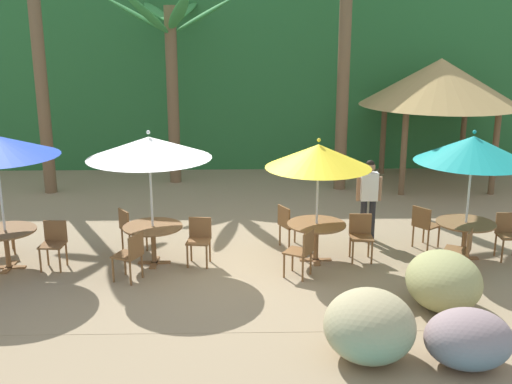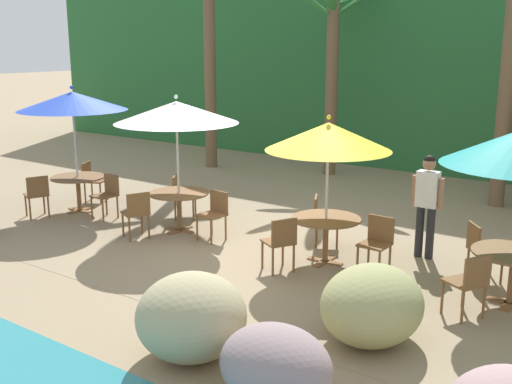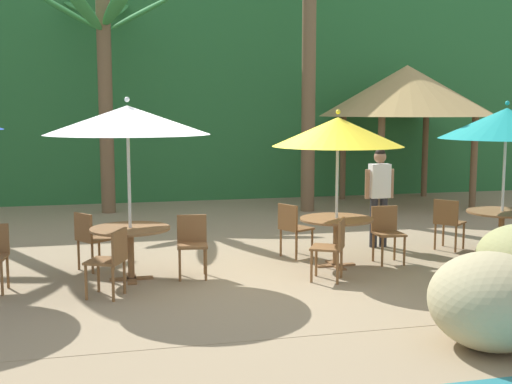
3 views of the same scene
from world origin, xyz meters
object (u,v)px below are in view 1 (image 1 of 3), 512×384
Objects in this scene: chair_blue_seaward at (54,241)px; chair_white_inland at (129,227)px; dining_table_blue at (6,237)px; umbrella_white at (149,148)px; dining_table_teal at (465,229)px; chair_yellow_seaward at (361,233)px; dining_table_white at (153,232)px; palm_tree_second at (171,57)px; chair_white_left at (131,253)px; chair_teal_left at (462,249)px; umbrella_teal at (473,149)px; chair_yellow_inland at (288,223)px; waiter_in_white at (369,194)px; chair_yellow_left at (303,250)px; chair_white_seaward at (199,237)px; palm_tree_third at (345,17)px; chair_teal_inland at (424,224)px; palapa_hut at (440,82)px; palm_tree_nearest at (36,28)px; chair_teal_seaward at (508,232)px; umbrella_yellow at (318,156)px; dining_table_yellow at (316,230)px.

chair_white_inland is at bearing 32.49° from chair_blue_seaward.
umbrella_white is (2.65, 0.17, 1.60)m from dining_table_blue.
chair_yellow_seaward is at bearing 178.33° from dining_table_teal.
chair_yellow_seaward is at bearing -6.56° from chair_white_inland.
dining_table_white is 0.22× the size of palm_tree_second.
chair_white_left is 1.00× the size of chair_teal_left.
dining_table_white is 6.06m from umbrella_teal.
palm_tree_second is (-6.13, 6.11, 1.33)m from umbrella_teal.
chair_yellow_inland is at bearing -62.33° from palm_tree_second.
chair_yellow_inland is 0.51× the size of waiter_in_white.
palm_tree_second is (2.39, 6.37, 2.85)m from dining_table_blue.
chair_white_left is 1.00× the size of chair_yellow_inland.
chair_yellow_inland reaches higher than dining_table_blue.
chair_yellow_left is at bearing -165.89° from dining_table_teal.
chair_white_seaward is 1.38m from chair_white_left.
umbrella_teal is at bearing 0.79° from umbrella_white.
chair_white_seaward is at bearing -0.42° from dining_table_white.
palm_tree_third reaches higher than umbrella_white.
umbrella_teal is at bearing -45.48° from chair_teal_inland.
umbrella_teal is at bearing 67.60° from chair_teal_left.
palapa_hut is (1.17, 5.79, 0.67)m from umbrella_teal.
palm_tree_nearest is 10.61m from palapa_hut.
palm_tree_second reaches higher than umbrella_teal.
chair_teal_seaward is 1.46m from chair_teal_left.
chair_yellow_left is 0.51× the size of waiter_in_white.
dining_table_blue is at bearing -177.75° from chair_blue_seaward.
umbrella_yellow reaches higher than chair_teal_left.
dining_table_yellow is (5.69, 0.25, 0.00)m from dining_table_blue.
umbrella_yellow is at bearing 2.11° from chair_white_seaward.
dining_table_white is 4.43m from waiter_in_white.
chair_yellow_left is 8.21m from palapa_hut.
palm_tree_third is at bearing 57.25° from chair_white_seaward.
dining_table_white is 0.86m from chair_white_inland.
umbrella_white is at bearing -49.56° from chair_white_inland.
chair_white_left is (-1.12, -0.81, 0.00)m from chair_white_seaward.
dining_table_white is 7.90m from palm_tree_third.
chair_blue_seaward is at bearing 2.25° from dining_table_blue.
dining_table_teal is (5.87, 0.08, 0.00)m from dining_table_white.
chair_yellow_seaward is (5.69, 0.28, 0.00)m from chair_blue_seaward.
chair_yellow_seaward is (0.85, 0.06, -1.51)m from umbrella_yellow.
umbrella_white is 6.33m from palm_tree_second.
umbrella_teal is at bearing -44.94° from palm_tree_second.
chair_white_seaward is 5.27m from umbrella_teal.
palapa_hut is (0.32, 5.73, 2.30)m from chair_teal_seaward.
umbrella_teal is at bearing 14.11° from chair_yellow_left.
palapa_hut is (7.59, 5.22, 2.30)m from chair_white_inland.
chair_teal_left is (7.33, -0.57, 0.00)m from chair_blue_seaward.
chair_yellow_inland is at bearing 153.21° from chair_teal_left.
dining_table_yellow is at bearing -9.09° from chair_white_inland.
umbrella_white is 0.50× the size of palm_tree_second.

